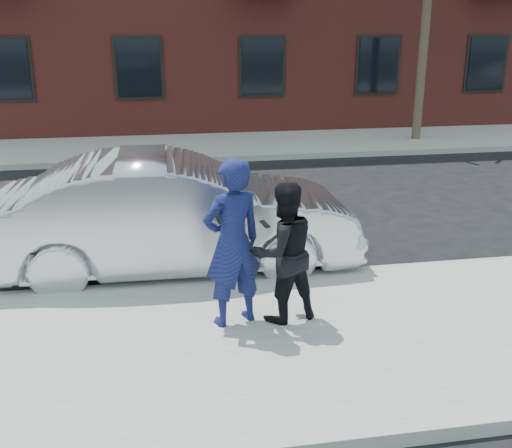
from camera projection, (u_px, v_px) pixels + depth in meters
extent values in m
plane|color=black|center=(448.00, 325.00, 7.26)|extent=(100.00, 100.00, 0.00)
cube|color=gray|center=(459.00, 329.00, 7.00)|extent=(50.00, 3.50, 0.15)
cube|color=#999691|center=(398.00, 270.00, 8.68)|extent=(50.00, 0.10, 0.15)
cube|color=gray|center=(269.00, 144.00, 17.74)|extent=(50.00, 3.50, 0.15)
cube|color=#999691|center=(282.00, 157.00, 16.06)|extent=(50.00, 0.10, 0.15)
cube|color=black|center=(6.00, 70.00, 17.42)|extent=(1.30, 0.06, 1.70)
cube|color=black|center=(378.00, 65.00, 19.28)|extent=(1.30, 0.06, 1.70)
cylinder|color=#3A3022|center=(422.00, 67.00, 17.55)|extent=(0.26, 0.26, 4.20)
imported|color=#B7BABF|center=(176.00, 215.00, 8.62)|extent=(5.22, 1.87, 1.71)
imported|color=navy|center=(233.00, 243.00, 6.72)|extent=(0.83, 0.69, 1.96)
cube|color=black|center=(219.00, 219.00, 6.80)|extent=(0.11, 0.14, 0.08)
imported|color=black|center=(283.00, 252.00, 6.86)|extent=(0.94, 0.82, 1.66)
cube|color=black|center=(265.00, 224.00, 6.85)|extent=(0.12, 0.15, 0.06)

